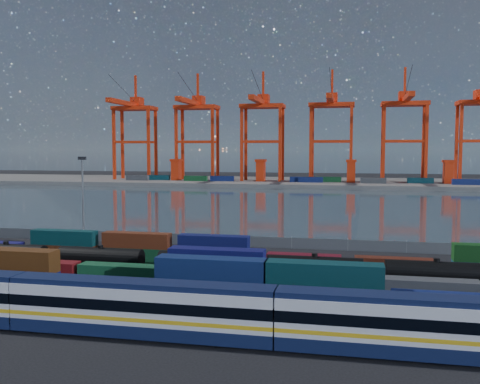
# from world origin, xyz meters

# --- Properties ---
(ground) EXTENTS (700.00, 700.00, 0.00)m
(ground) POSITION_xyz_m (0.00, 0.00, 0.00)
(ground) COLOR black
(ground) RESTS_ON ground
(harbor_water) EXTENTS (700.00, 700.00, 0.00)m
(harbor_water) POSITION_xyz_m (0.00, 105.00, 0.01)
(harbor_water) COLOR #33424A
(harbor_water) RESTS_ON ground
(far_quay) EXTENTS (700.00, 70.00, 2.00)m
(far_quay) POSITION_xyz_m (0.00, 210.00, 1.00)
(far_quay) COLOR #514F4C
(far_quay) RESTS_ON ground
(distant_mountains) EXTENTS (2470.00, 1100.00, 520.00)m
(distant_mountains) POSITION_xyz_m (63.02, 1600.00, 220.29)
(distant_mountains) COLOR #1E2630
(distant_mountains) RESTS_ON ground
(passenger_train) EXTENTS (77.88, 3.20, 5.48)m
(passenger_train) POSITION_xyz_m (1.03, -20.89, 2.76)
(passenger_train) COLOR silver
(passenger_train) RESTS_ON ground
(container_row_south) EXTENTS (141.34, 2.62, 5.59)m
(container_row_south) POSITION_xyz_m (-11.16, -9.38, 2.51)
(container_row_south) COLOR #38393C
(container_row_south) RESTS_ON ground
(container_row_mid) EXTENTS (128.82, 2.51, 5.35)m
(container_row_mid) POSITION_xyz_m (9.33, -2.52, 1.95)
(container_row_mid) COLOR navy
(container_row_mid) RESTS_ON ground
(container_row_north) EXTENTS (139.83, 2.23, 4.76)m
(container_row_north) POSITION_xyz_m (17.04, 11.15, 2.03)
(container_row_north) COLOR #101053
(container_row_north) RESTS_ON ground
(tanker_string) EXTENTS (137.20, 2.84, 4.06)m
(tanker_string) POSITION_xyz_m (15.82, 3.33, 2.04)
(tanker_string) COLOR black
(tanker_string) RESTS_ON ground
(waterfront_fence) EXTENTS (160.12, 0.12, 2.20)m
(waterfront_fence) POSITION_xyz_m (-0.00, 28.00, 1.00)
(waterfront_fence) COLOR #595B5E
(waterfront_fence) RESTS_ON ground
(yard_light_mast) EXTENTS (1.60, 0.40, 16.60)m
(yard_light_mast) POSITION_xyz_m (-30.00, 26.00, 9.30)
(yard_light_mast) COLOR slate
(yard_light_mast) RESTS_ON ground
(gantry_cranes) EXTENTS (197.30, 42.82, 57.99)m
(gantry_cranes) POSITION_xyz_m (-7.50, 203.46, 35.55)
(gantry_cranes) COLOR red
(gantry_cranes) RESTS_ON ground
(quay_containers) EXTENTS (172.58, 10.99, 2.60)m
(quay_containers) POSITION_xyz_m (-11.00, 195.46, 3.30)
(quay_containers) COLOR navy
(quay_containers) RESTS_ON far_quay
(straddle_carriers) EXTENTS (140.00, 7.00, 11.10)m
(straddle_carriers) POSITION_xyz_m (-2.50, 200.00, 7.82)
(straddle_carriers) COLOR red
(straddle_carriers) RESTS_ON far_quay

